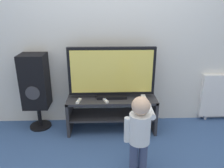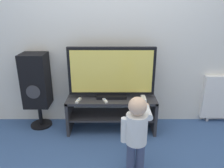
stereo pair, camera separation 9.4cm
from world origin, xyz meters
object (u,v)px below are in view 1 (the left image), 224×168
speaker_tower (35,83)px  child (140,128)px  game_console (144,98)px  remote_primary (79,101)px  television (112,73)px  remote_secondary (105,100)px

speaker_tower → child: bearing=-35.5°
child → speaker_tower: size_ratio=0.79×
game_console → speaker_tower: 1.39m
remote_primary → game_console: bearing=2.0°
speaker_tower → game_console: bearing=-7.5°
television → child: (0.24, -0.79, -0.30)m
child → television: bearing=106.7°
child → speaker_tower: (-1.21, 0.86, 0.17)m
game_console → child: bearing=-102.8°
remote_primary → speaker_tower: speaker_tower is taller
remote_secondary → speaker_tower: size_ratio=0.13×
game_console → television: bearing=164.5°
television → remote_secondary: size_ratio=8.05×
game_console → remote_secondary: (-0.48, -0.03, -0.01)m
remote_secondary → child: 0.73m
game_console → remote_secondary: size_ratio=1.22×
remote_primary → speaker_tower: size_ratio=0.13×
remote_primary → child: child is taller
television → game_console: size_ratio=6.61×
remote_primary → speaker_tower: (-0.57, 0.21, 0.17)m
game_console → child: size_ratio=0.20×
remote_secondary → speaker_tower: bearing=167.0°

